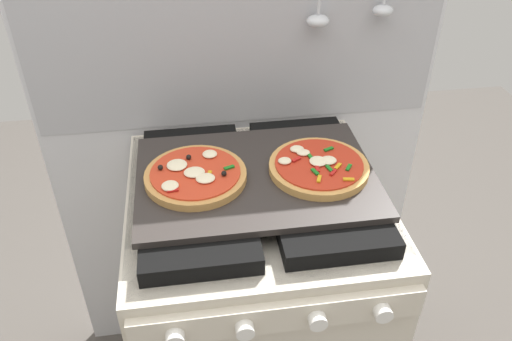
{
  "coord_description": "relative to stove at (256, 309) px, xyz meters",
  "views": [
    {
      "loc": [
        -0.14,
        -0.94,
        1.61
      ],
      "look_at": [
        0.0,
        0.0,
        0.93
      ],
      "focal_mm": 36.34,
      "sensor_mm": 36.0,
      "label": 1
    }
  ],
  "objects": [
    {
      "name": "baking_tray",
      "position": [
        0.0,
        0.0,
        0.46
      ],
      "size": [
        0.54,
        0.38,
        0.02
      ],
      "primitive_type": "cube",
      "color": "#2D2826",
      "rests_on": "stove"
    },
    {
      "name": "pizza_left",
      "position": [
        -0.14,
        -0.0,
        0.48
      ],
      "size": [
        0.23,
        0.23,
        0.03
      ],
      "color": "#C18947",
      "rests_on": "baking_tray"
    },
    {
      "name": "kitchen_backsplash",
      "position": [
        0.0,
        0.34,
        0.34
      ],
      "size": [
        1.1,
        0.08,
        1.55
      ],
      "color": "silver",
      "rests_on": "ground_plane"
    },
    {
      "name": "stove",
      "position": [
        0.0,
        0.0,
        0.0
      ],
      "size": [
        0.6,
        0.64,
        0.9
      ],
      "color": "beige",
      "rests_on": "ground_plane"
    },
    {
      "name": "pizza_right",
      "position": [
        0.14,
        -0.01,
        0.48
      ],
      "size": [
        0.23,
        0.23,
        0.03
      ],
      "color": "tan",
      "rests_on": "baking_tray"
    }
  ]
}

